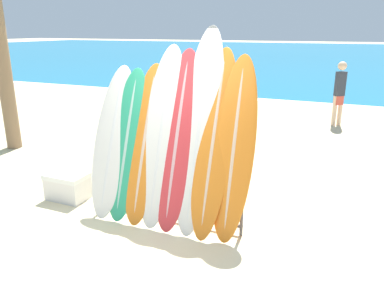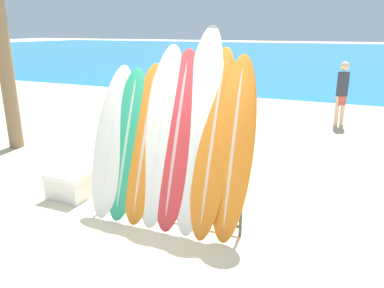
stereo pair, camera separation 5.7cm
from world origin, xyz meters
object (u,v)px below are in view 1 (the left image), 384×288
surfboard_slot_4 (178,140)px  surfboard_slot_1 (127,144)px  surfboard_rack (169,189)px  person_mid_beach (339,91)px  surfboard_slot_0 (113,141)px  surfboard_slot_7 (234,149)px  cooler_box (68,186)px  surfboard_slot_6 (214,143)px  person_near_water (243,89)px  surfboard_slot_2 (145,144)px  surfboard_slot_5 (199,130)px  surfboard_slot_3 (162,136)px

surfboard_slot_4 → surfboard_slot_1: bearing=-176.7°
surfboard_rack → person_mid_beach: size_ratio=1.22×
surfboard_slot_0 → surfboard_slot_7: (1.73, 0.01, 0.10)m
surfboard_slot_4 → cooler_box: surfboard_slot_4 is taller
surfboard_slot_1 → surfboard_slot_4: surfboard_slot_4 is taller
surfboard_rack → surfboard_slot_6: surfboard_slot_6 is taller
surfboard_slot_1 → person_near_water: surfboard_slot_1 is taller
surfboard_slot_2 → surfboard_slot_7: 1.23m
surfboard_slot_0 → surfboard_slot_2: (0.51, 0.01, 0.02)m
surfboard_slot_1 → surfboard_slot_6: size_ratio=0.87×
surfboard_rack → person_mid_beach: 6.73m
surfboard_slot_1 → person_near_water: bearing=90.6°
surfboard_slot_4 → surfboard_slot_5: 0.32m
surfboard_slot_3 → surfboard_slot_5: bearing=5.1°
surfboard_slot_2 → person_mid_beach: bearing=71.3°
surfboard_slot_2 → surfboard_slot_1: bearing=-177.3°
surfboard_slot_2 → surfboard_slot_7: size_ratio=0.93×
cooler_box → surfboard_slot_7: bearing=1.0°
surfboard_rack → surfboard_slot_5: (0.38, 0.13, 0.82)m
surfboard_slot_2 → person_mid_beach: surfboard_slot_2 is taller
surfboard_slot_0 → person_near_water: (0.17, 6.10, -0.15)m
surfboard_slot_1 → surfboard_slot_6: 1.24m
surfboard_slot_3 → cooler_box: bearing=-177.3°
surfboard_slot_2 → surfboard_slot_7: surfboard_slot_7 is taller
person_mid_beach → surfboard_slot_6: bearing=39.7°
person_near_water → surfboard_slot_7: bearing=-128.1°
surfboard_rack → surfboard_slot_3: (-0.13, 0.08, 0.70)m
surfboard_slot_1 → surfboard_slot_4: size_ratio=0.88×
surfboard_slot_4 → person_mid_beach: surfboard_slot_4 is taller
surfboard_slot_0 → surfboard_slot_1: surfboard_slot_0 is taller
cooler_box → surfboard_slot_5: bearing=3.3°
surfboard_slot_0 → surfboard_slot_1: bearing=-1.4°
surfboard_slot_3 → surfboard_slot_1: bearing=-174.4°
person_near_water → surfboard_slot_1: bearing=-141.9°
surfboard_slot_3 → person_near_water: bearing=95.4°
surfboard_slot_0 → surfboard_slot_1: (0.24, -0.01, -0.01)m
surfboard_slot_2 → surfboard_slot_3: (0.23, 0.04, 0.13)m
surfboard_slot_3 → surfboard_slot_5: 0.53m
cooler_box → surfboard_slot_0: bearing=2.2°
surfboard_slot_4 → surfboard_slot_5: (0.28, 0.05, 0.14)m
surfboard_slot_7 → surfboard_slot_1: bearing=-179.3°
surfboard_slot_1 → person_near_water: size_ratio=1.26×
surfboard_slot_0 → surfboard_slot_4: surfboard_slot_4 is taller
surfboard_slot_3 → surfboard_slot_6: bearing=-0.0°
surfboard_slot_3 → surfboard_slot_0: bearing=-176.7°
cooler_box → person_mid_beach: bearing=61.3°
surfboard_slot_0 → surfboard_slot_6: bearing=1.7°
surfboard_slot_3 → surfboard_slot_4: bearing=-1.8°
surfboard_slot_5 → person_near_water: 6.13m
surfboard_slot_6 → person_near_water: bearing=102.0°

